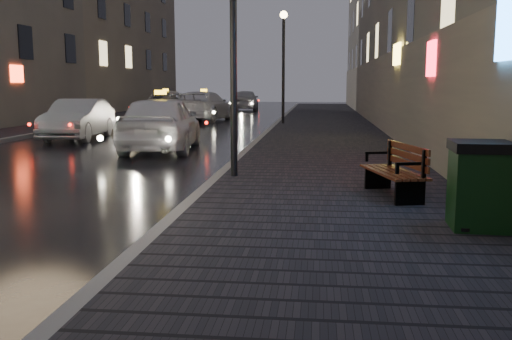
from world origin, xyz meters
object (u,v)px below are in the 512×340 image
Objects in this scene: taxi_mid at (204,106)px; taxi_far at (166,104)px; lamp_near at (233,10)px; bench at (397,170)px; car_far at (245,100)px; car_left_mid at (78,119)px; lamp_far at (283,53)px; taxi_near at (161,123)px; trash_bin at (479,184)px.

taxi_mid is 4.64m from taxi_far.
lamp_near is at bearing -78.68° from taxi_far.
bench is 27.19m from taxi_far.
taxi_mid reaches higher than bench.
taxi_far is (-3.10, 3.45, -0.01)m from taxi_mid.
lamp_near is 1.12× the size of car_far.
lamp_near is 24.53m from taxi_far.
car_left_mid is 0.78× the size of taxi_far.
lamp_far is at bearing 85.48° from bench.
lamp_near is 1.05× the size of taxi_near.
lamp_far is 2.89× the size of bench.
trash_bin is (3.83, -19.93, -2.75)m from lamp_far.
lamp_near is 2.89× the size of bench.
bench is at bearing -80.28° from lamp_far.
taxi_mid is at bearing 112.33° from trash_bin.
lamp_near is 4.59× the size of trash_bin.
taxi_far is (-0.57, 14.35, 0.06)m from car_left_mid.
car_left_mid is at bearing 78.40° from car_far.
taxi_far is at bearing 87.31° from car_left_mid.
lamp_near is 4.59m from bench.
lamp_near is 16.00m from lamp_far.
taxi_mid is at bearing 83.11° from car_far.
car_left_mid is at bearing -45.24° from taxi_near.
car_left_mid is at bearing 82.76° from taxi_mid.
lamp_near is 6.75m from taxi_near.
lamp_far is 10.53m from car_left_mid.
lamp_near and lamp_far have the same top height.
taxi_near is at bearing -106.09° from lamp_far.
bench is 14.72m from car_left_mid.
car_far is (-3.96, 32.45, -2.68)m from lamp_near.
taxi_mid is at bearing 95.40° from bench.
lamp_far is (0.00, 16.00, 0.00)m from lamp_near.
taxi_near is (-6.88, 9.35, 0.12)m from trash_bin.
bench is at bearing 112.85° from trash_bin.
taxi_near is at bearing 102.08° from taxi_mid.
car_left_mid is at bearing -94.86° from taxi_far.
bench is 0.33× the size of taxi_mid.
lamp_near is 6.14m from trash_bin.
car_far is (-3.96, 16.45, -2.68)m from lamp_far.
car_far is (-0.91, 27.03, -0.05)m from taxi_near.
taxi_mid is at bearing 71.97° from car_left_mid.
trash_bin is at bearing -84.03° from bench.
taxi_mid reaches higher than car_left_mid.
car_far is at bearing 96.96° from lamp_near.
taxi_near is (-3.05, -10.58, -2.63)m from lamp_far.
lamp_far is at bearing -49.87° from taxi_far.
car_far is at bearing 77.35° from car_left_mid.
bench is (3.05, -1.84, -2.89)m from lamp_near.
car_far is at bearing -87.16° from taxi_mid.
car_left_mid is (-7.15, 8.78, -2.75)m from lamp_near.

